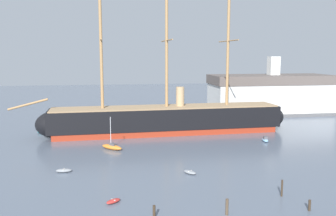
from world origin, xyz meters
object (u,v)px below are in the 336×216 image
Objects in this scene: dinghy_mid_left at (64,170)px; mooring_piling_midwater at (310,205)px; dinghy_far_right at (269,128)px; mooring_piling_nearest at (282,188)px; dinghy_near_centre at (190,172)px; dockside_warehouse_right at (270,94)px; dinghy_distant_centre at (166,122)px; motorboat_alongside_stern at (265,140)px; dinghy_foreground_left at (113,201)px; tall_ship at (167,119)px; mooring_piling_right_pair at (227,207)px; dinghy_far_left at (42,131)px; sailboat_alongside_bow at (112,147)px; mooring_piling_left_pair at (154,212)px.

dinghy_mid_left is 37.42m from mooring_piling_midwater.
mooring_piling_midwater reaches higher than dinghy_far_right.
mooring_piling_nearest is (30.41, -15.15, 0.85)m from dinghy_mid_left.
dinghy_mid_left is at bearing 168.64° from dinghy_near_centre.
dinghy_far_right is at bearing -114.60° from dockside_warehouse_right.
dinghy_mid_left is at bearing -119.82° from dinghy_distant_centre.
dinghy_mid_left reaches higher than dinghy_distant_centre.
dinghy_distant_centre is (-18.27, 25.67, -0.20)m from motorboat_alongside_stern.
mooring_piling_nearest is at bearing -26.48° from dinghy_mid_left.
dinghy_foreground_left is at bearing -134.27° from dinghy_far_right.
dinghy_distant_centre is (1.89, 13.64, -3.28)m from tall_ship.
dinghy_mid_left is at bearing 137.48° from mooring_piling_right_pair.
mooring_piling_right_pair is at bearing -42.52° from dinghy_mid_left.
dinghy_near_centre is 44.45m from dinghy_distant_centre.
dinghy_far_left is 33.12m from dinghy_distant_centre.
tall_ship is at bearing 102.40° from mooring_piling_nearest.
sailboat_alongside_bow is 31.00m from dinghy_distant_centre.
dinghy_foreground_left is 0.34× the size of sailboat_alongside_bow.
mooring_piling_midwater reaches higher than dinghy_near_centre.
dinghy_foreground_left is 1.37× the size of mooring_piling_left_pair.
dinghy_far_right is at bearing 48.47° from dinghy_near_centre.
dinghy_far_right is (57.34, -4.19, -0.11)m from dinghy_far_left.
mooring_piling_right_pair is (1.08, -15.43, 0.72)m from dinghy_near_centre.
dinghy_foreground_left is at bearing 176.48° from mooring_piling_nearest.
mooring_piling_right_pair is (-9.17, -4.33, -0.16)m from mooring_piling_nearest.
mooring_piling_left_pair reaches higher than dinghy_foreground_left.
sailboat_alongside_bow reaches higher than mooring_piling_nearest.
dinghy_near_centre is at bearing 125.81° from mooring_piling_midwater.
tall_ship is 27.39m from dinghy_far_right.
dockside_warehouse_right is (36.15, 11.25, 6.05)m from dinghy_distant_centre.
dinghy_mid_left is 0.06× the size of dockside_warehouse_right.
sailboat_alongside_bow is (0.03, 27.07, 0.31)m from dinghy_foreground_left.
mooring_piling_left_pair reaches higher than dinghy_distant_centre.
tall_ship is 30.81m from dinghy_far_left.
motorboat_alongside_stern is 31.51m from dinghy_distant_centre.
dinghy_near_centre is 0.95× the size of dinghy_mid_left.
sailboat_alongside_bow is 4.81× the size of mooring_piling_midwater.
mooring_piling_left_pair is (-7.64, -15.05, 0.53)m from dinghy_near_centre.
dinghy_far_left is (-29.12, 36.06, 0.05)m from dinghy_near_centre.
mooring_piling_nearest is (22.57, -1.39, 0.91)m from dinghy_foreground_left.
mooring_piling_nearest reaches higher than dinghy_far_left.
dinghy_mid_left is (-20.16, 4.05, 0.02)m from dinghy_near_centre.
mooring_piling_nearest is (7.31, -55.45, 0.93)m from dinghy_distant_centre.
mooring_piling_midwater reaches higher than dinghy_distant_centre.
mooring_piling_midwater is at bearing -105.70° from motorboat_alongside_stern.
tall_ship is at bearing 149.16° from motorboat_alongside_stern.
dinghy_distant_centre is at bearing 79.90° from mooring_piling_left_pair.
dinghy_mid_left is 55.82m from dinghy_far_right.
tall_ship reaches higher than motorboat_alongside_stern.
mooring_piling_midwater is 76.87m from dockside_warehouse_right.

